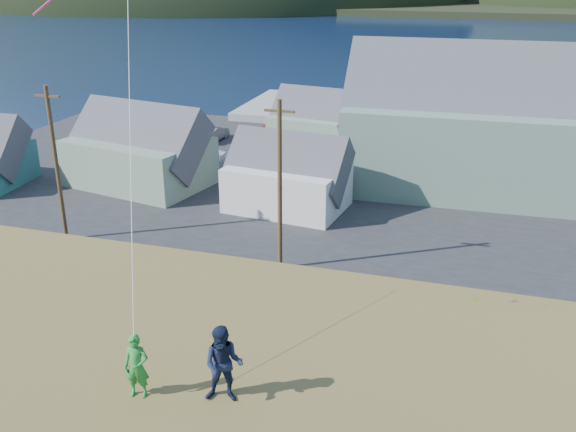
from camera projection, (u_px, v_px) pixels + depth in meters
The scene contains 11 objects.
ground at pixel (332, 290), 33.04m from camera, with size 900.00×900.00×0.00m, color #0A1638.
grass_strip at pixel (323, 308), 31.24m from camera, with size 110.00×8.00×0.10m, color #4C3D19.
waterfront_lot at pixel (384, 186), 48.12m from camera, with size 72.00×36.00×0.12m, color #28282B.
wharf at pixel (363, 112), 70.03m from camera, with size 26.00×14.00×0.90m, color gray.
shed_palegreen_near at pixel (139, 149), 47.41m from camera, with size 11.38×8.40×7.51m.
shed_white at pixel (287, 175), 42.86m from camera, with size 8.57×6.21×6.39m.
shed_palegreen_far at pixel (327, 123), 56.39m from camera, with size 10.58×7.07×6.60m.
utility_poles at pixel (317, 193), 32.96m from camera, with size 34.11×0.24×9.31m.
parked_cars at pixel (294, 151), 54.06m from camera, with size 27.66×13.72×1.53m.
kite_flyer_green at pixel (137, 366), 13.41m from camera, with size 0.53×0.35×1.46m, color #24842F.
kite_flyer_navy at pixel (224, 365), 13.23m from camera, with size 0.85×0.66×1.74m, color #141D37.
Camera 1 is at (6.30, -28.66, 15.83)m, focal length 40.00 mm.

